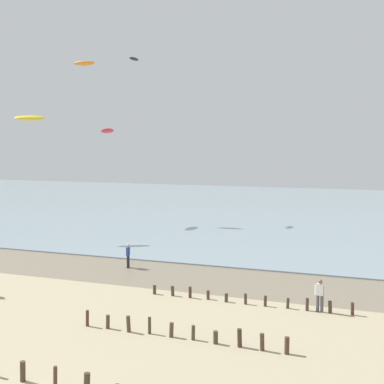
{
  "coord_description": "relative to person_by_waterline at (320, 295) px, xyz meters",
  "views": [
    {
      "loc": [
        11.05,
        -11.41,
        8.58
      ],
      "look_at": [
        3.14,
        10.26,
        6.5
      ],
      "focal_mm": 48.03,
      "sensor_mm": 36.0,
      "label": 1
    }
  ],
  "objects": [
    {
      "name": "sea",
      "position": [
        -8.38,
        42.59,
        -0.87
      ],
      "size": [
        160.0,
        70.0,
        0.1
      ],
      "primitive_type": "cube",
      "color": "#7F939E",
      "rests_on": "ground"
    },
    {
      "name": "groyne_far",
      "position": [
        -3.87,
        0.01,
        -0.63
      ],
      "size": [
        11.16,
        0.33,
        0.67
      ],
      "color": "#3F3426",
      "rests_on": "ground"
    },
    {
      "name": "person_far_down_beach",
      "position": [
        -13.77,
        5.26,
        0.0
      ],
      "size": [
        0.31,
        0.55,
        1.71
      ],
      "color": "#232328",
      "rests_on": "ground"
    },
    {
      "name": "kite_aloft_5",
      "position": [
        -25.44,
        23.32,
        9.3
      ],
      "size": [
        0.96,
        2.59,
        0.74
      ],
      "primitive_type": "ellipsoid",
      "rotation": [
        0.47,
        0.0,
        4.73
      ],
      "color": "red"
    },
    {
      "name": "kite_aloft_0",
      "position": [
        -29.59,
        25.52,
        17.13
      ],
      "size": [
        2.75,
        1.08,
        0.64
      ],
      "primitive_type": "ellipsoid",
      "rotation": [
        -0.25,
        0.0,
        0.05
      ],
      "color": "orange"
    },
    {
      "name": "kite_aloft_1",
      "position": [
        -24.6,
        28.33,
        17.77
      ],
      "size": [
        0.66,
        2.02,
        0.34
      ],
      "primitive_type": "ellipsoid",
      "rotation": [
        0.03,
        0.0,
        4.71
      ],
      "color": "black"
    },
    {
      "name": "wet_sand_strip",
      "position": [
        -8.38,
        4.26,
        -0.91
      ],
      "size": [
        120.0,
        6.65,
        0.01
      ],
      "primitive_type": "cube",
      "color": "#7A6D59",
      "rests_on": "ground"
    },
    {
      "name": "person_by_waterline",
      "position": [
        0.0,
        0.0,
        0.0
      ],
      "size": [
        0.56,
        0.27,
        1.71
      ],
      "color": "#4C4C56",
      "rests_on": "ground"
    },
    {
      "name": "groyne_mid",
      "position": [
        -4.97,
        -5.94,
        -0.56
      ],
      "size": [
        9.69,
        0.34,
        0.8
      ],
      "color": "#4A3026",
      "rests_on": "ground"
    },
    {
      "name": "kite_aloft_2",
      "position": [
        -27.77,
        13.04,
        10.21
      ],
      "size": [
        2.89,
        2.13,
        0.67
      ],
      "primitive_type": "ellipsoid",
      "rotation": [
        0.29,
        0.0,
        0.48
      ],
      "color": "yellow"
    }
  ]
}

